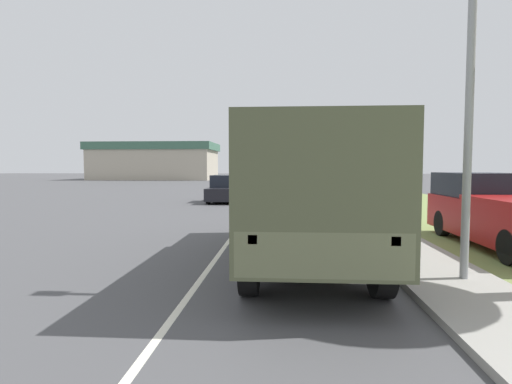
# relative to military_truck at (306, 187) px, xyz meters

# --- Properties ---
(ground_plane) EXTENTS (180.00, 180.00, 0.00)m
(ground_plane) POSITION_rel_military_truck_xyz_m (-2.04, 28.64, -1.65)
(ground_plane) COLOR #4C4C4F
(lane_centre_stripe) EXTENTS (0.12, 120.00, 0.00)m
(lane_centre_stripe) POSITION_rel_military_truck_xyz_m (-2.04, 28.64, -1.65)
(lane_centre_stripe) COLOR silver
(lane_centre_stripe) RESTS_ON ground
(sidewalk_right) EXTENTS (1.80, 120.00, 0.12)m
(sidewalk_right) POSITION_rel_military_truck_xyz_m (2.46, 28.64, -1.59)
(sidewalk_right) COLOR #9E9B93
(sidewalk_right) RESTS_ON ground
(grass_strip_right) EXTENTS (7.00, 120.00, 0.02)m
(grass_strip_right) POSITION_rel_military_truck_xyz_m (6.86, 28.64, -1.64)
(grass_strip_right) COLOR olive
(grass_strip_right) RESTS_ON ground
(military_truck) EXTENTS (2.41, 7.71, 2.86)m
(military_truck) POSITION_rel_military_truck_xyz_m (0.00, 0.00, 0.00)
(military_truck) COLOR #606647
(military_truck) RESTS_ON ground
(car_nearest_ahead) EXTENTS (1.79, 4.10, 1.61)m
(car_nearest_ahead) POSITION_rel_military_truck_xyz_m (-3.98, 14.85, -0.93)
(car_nearest_ahead) COLOR black
(car_nearest_ahead) RESTS_ON ground
(car_second_ahead) EXTENTS (1.89, 4.24, 1.43)m
(car_second_ahead) POSITION_rel_military_truck_xyz_m (0.14, 22.64, -1.00)
(car_second_ahead) COLOR tan
(car_second_ahead) RESTS_ON ground
(car_third_ahead) EXTENTS (1.88, 4.81, 1.43)m
(car_third_ahead) POSITION_rel_military_truck_xyz_m (-3.50, 30.73, -1.00)
(car_third_ahead) COLOR black
(car_third_ahead) RESTS_ON ground
(car_fourth_ahead) EXTENTS (1.77, 4.37, 1.51)m
(car_fourth_ahead) POSITION_rel_military_truck_xyz_m (-0.64, 46.07, -0.97)
(car_fourth_ahead) COLOR silver
(car_fourth_ahead) RESTS_ON ground
(car_farthest_ahead) EXTENTS (1.76, 4.73, 1.36)m
(car_farthest_ahead) POSITION_rel_military_truck_xyz_m (-0.04, 58.62, -1.03)
(car_farthest_ahead) COLOR silver
(car_farthest_ahead) RESTS_ON ground
(pickup_truck) EXTENTS (1.98, 5.52, 1.91)m
(pickup_truck) POSITION_rel_military_truck_xyz_m (5.17, 1.93, -0.73)
(pickup_truck) COLOR maroon
(pickup_truck) RESTS_ON grass_strip_right
(lamp_post) EXTENTS (1.69, 0.24, 6.86)m
(lamp_post) POSITION_rel_military_truck_xyz_m (2.49, -1.61, 2.57)
(lamp_post) COLOR gray
(lamp_post) RESTS_ON sidewalk_right
(building_distant) EXTENTS (20.25, 10.72, 6.05)m
(building_distant) POSITION_rel_military_truck_xyz_m (-21.90, 56.78, 1.41)
(building_distant) COLOR #B2A893
(building_distant) RESTS_ON ground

